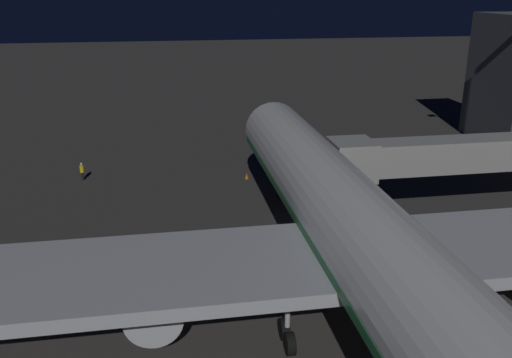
{
  "coord_description": "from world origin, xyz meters",
  "views": [
    {
      "loc": [
        9.91,
        35.75,
        17.84
      ],
      "look_at": [
        3.0,
        -4.22,
        3.5
      ],
      "focal_mm": 38.37,
      "sensor_mm": 36.0,
      "label": 1
    }
  ],
  "objects_px": {
    "jet_bridge": "(447,155)",
    "traffic_cone_nose_starboard": "(247,176)",
    "traffic_cone_nose_port": "(290,174)",
    "ground_crew_marshaller_fwd": "(82,171)",
    "airliner_at_gate": "(375,258)"
  },
  "relations": [
    {
      "from": "ground_crew_marshaller_fwd",
      "to": "traffic_cone_nose_port",
      "type": "xyz_separation_m",
      "value": [
        -20.18,
        2.25,
        -0.71
      ]
    },
    {
      "from": "traffic_cone_nose_port",
      "to": "traffic_cone_nose_starboard",
      "type": "bearing_deg",
      "value": 0.0
    },
    {
      "from": "airliner_at_gate",
      "to": "traffic_cone_nose_starboard",
      "type": "distance_m",
      "value": 27.72
    },
    {
      "from": "airliner_at_gate",
      "to": "jet_bridge",
      "type": "relative_size",
      "value": 2.56
    },
    {
      "from": "ground_crew_marshaller_fwd",
      "to": "traffic_cone_nose_starboard",
      "type": "bearing_deg",
      "value": 171.88
    },
    {
      "from": "traffic_cone_nose_port",
      "to": "airliner_at_gate",
      "type": "bearing_deg",
      "value": 85.38
    },
    {
      "from": "airliner_at_gate",
      "to": "ground_crew_marshaller_fwd",
      "type": "distance_m",
      "value": 34.75
    },
    {
      "from": "jet_bridge",
      "to": "ground_crew_marshaller_fwd",
      "type": "relative_size",
      "value": 12.41
    },
    {
      "from": "jet_bridge",
      "to": "ground_crew_marshaller_fwd",
      "type": "xyz_separation_m",
      "value": [
        29.92,
        -14.21,
        -4.3
      ]
    },
    {
      "from": "ground_crew_marshaller_fwd",
      "to": "traffic_cone_nose_starboard",
      "type": "relative_size",
      "value": 3.26
    },
    {
      "from": "traffic_cone_nose_starboard",
      "to": "jet_bridge",
      "type": "bearing_deg",
      "value": 139.79
    },
    {
      "from": "jet_bridge",
      "to": "traffic_cone_nose_port",
      "type": "height_order",
      "value": "jet_bridge"
    },
    {
      "from": "jet_bridge",
      "to": "traffic_cone_nose_starboard",
      "type": "xyz_separation_m",
      "value": [
        14.14,
        -11.96,
        -5.01
      ]
    },
    {
      "from": "jet_bridge",
      "to": "airliner_at_gate",
      "type": "bearing_deg",
      "value": 51.91
    },
    {
      "from": "traffic_cone_nose_starboard",
      "to": "ground_crew_marshaller_fwd",
      "type": "bearing_deg",
      "value": -8.12
    }
  ]
}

